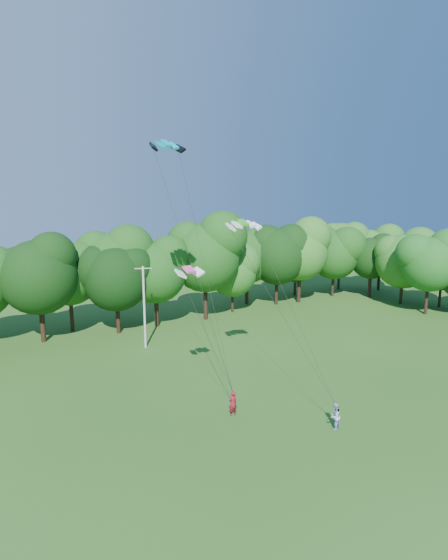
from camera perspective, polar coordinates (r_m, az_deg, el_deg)
ground at (r=25.72m, az=15.31°, el=-27.11°), size 160.00×160.00×0.00m
utility_pole at (r=46.26m, az=-10.38°, el=-3.43°), size 1.63×0.76×8.71m
kite_flyer_left at (r=32.91m, az=1.16°, el=-15.80°), size 0.69×0.46×1.87m
kite_flyer_right at (r=32.09m, az=14.28°, el=-16.85°), size 1.04×0.87×1.90m
kite_teal at (r=38.05m, az=-7.57°, el=17.28°), size 2.87×1.27×0.73m
kite_green at (r=33.60m, az=2.52°, el=7.52°), size 2.77×1.59×0.49m
kite_pink at (r=31.48m, az=-4.59°, el=1.38°), size 2.08×1.06×0.44m
tree_back_center at (r=51.39m, az=-13.95°, el=1.28°), size 8.25×8.25×12.00m
tree_back_east at (r=65.99m, az=9.92°, el=4.01°), size 8.94×8.94×13.01m
tree_flank_east at (r=64.35m, az=25.30°, el=2.26°), size 8.07×8.07×11.74m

